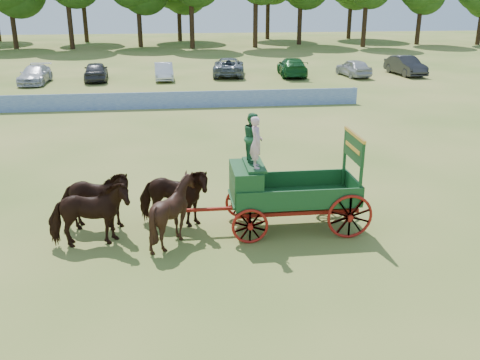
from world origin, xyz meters
name	(u,v)px	position (x,y,z in m)	size (l,w,h in m)	color
ground	(174,227)	(0.00, 0.00, 0.00)	(160.00, 160.00, 0.00)	#A6934B
horse_lead_left	(89,215)	(-2.38, -1.05, 0.98)	(1.06, 2.32, 1.96)	black
horse_lead_right	(94,201)	(-2.38, 0.05, 0.98)	(1.06, 2.32, 1.96)	black
horse_wheel_left	(174,211)	(0.02, -1.05, 0.98)	(1.59, 1.78, 1.97)	black
horse_wheel_right	(173,197)	(0.02, 0.05, 0.98)	(1.06, 2.32, 1.96)	black
farm_dray	(271,180)	(2.99, -0.48, 1.59)	(6.00, 2.00, 3.67)	#A91210
sponsor_banner	(156,100)	(-1.00, 18.00, 0.53)	(26.00, 0.08, 1.05)	#1D42A0
parked_cars	(144,70)	(-2.27, 29.90, 0.76)	(48.64, 7.56, 1.62)	silver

